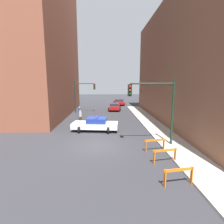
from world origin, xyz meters
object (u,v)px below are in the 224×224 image
traffic_light_far (82,92)px  pedestrian_crossing (80,117)px  police_car (96,124)px  parked_car_near (114,107)px  parked_car_mid (119,102)px  barrier_mid (165,154)px  traffic_light_near (158,102)px  pedestrian_corner (80,112)px  barrier_back (155,143)px  barrier_front (179,174)px

traffic_light_far → pedestrian_crossing: bearing=-83.8°
police_car → parked_car_near: (2.61, 13.51, -0.05)m
parked_car_mid → pedestrian_crossing: pedestrian_crossing is taller
parked_car_near → barrier_mid: 21.12m
traffic_light_near → barrier_mid: bearing=-96.9°
parked_car_mid → parked_car_near: bearing=-106.3°
traffic_light_near → pedestrian_corner: traffic_light_near is taller
barrier_back → barrier_front: bearing=-90.6°
barrier_front → barrier_back: (0.05, 4.38, 0.00)m
traffic_light_near → parked_car_mid: size_ratio=1.17×
police_car → barrier_back: 7.27m
pedestrian_corner → barrier_back: pedestrian_corner is taller
pedestrian_corner → barrier_front: pedestrian_corner is taller
traffic_light_far → parked_car_near: traffic_light_far is taller
barrier_front → pedestrian_crossing: bearing=116.6°
pedestrian_crossing → parked_car_near: bearing=74.9°
police_car → parked_car_near: bearing=-4.9°
police_car → parked_car_mid: size_ratio=1.09×
police_car → pedestrian_crossing: size_ratio=2.93×
police_car → parked_car_mid: 21.40m
pedestrian_corner → traffic_light_near: bearing=90.1°
traffic_light_near → police_car: (-5.15, 4.42, -2.81)m
traffic_light_far → parked_car_mid: bearing=55.6°
parked_car_mid → pedestrian_crossing: 18.59m
barrier_mid → barrier_back: bearing=92.7°
parked_car_near → barrier_front: bearing=-81.0°
traffic_light_far → barrier_mid: traffic_light_far is taller
barrier_mid → parked_car_near: bearing=95.9°
police_car → barrier_front: police_car is taller
traffic_light_far → parked_car_near: size_ratio=1.18×
traffic_light_far → barrier_back: size_ratio=3.29×
parked_car_near → pedestrian_corner: 8.77m
traffic_light_near → barrier_front: (-0.51, -5.52, -2.91)m
parked_car_mid → barrier_front: size_ratio=2.81×
traffic_light_far → barrier_front: size_ratio=3.28×
traffic_light_near → pedestrian_corner: 13.64m
traffic_light_far → parked_car_mid: traffic_light_far is taller
pedestrian_crossing → police_car: bearing=-49.4°
pedestrian_crossing → barrier_mid: (6.84, -10.95, -0.24)m
barrier_mid → traffic_light_far: bearing=112.5°
barrier_front → barrier_mid: bearing=86.7°
parked_car_mid → pedestrian_corner: pedestrian_corner is taller
police_car → parked_car_mid: (4.00, 21.03, -0.05)m
traffic_light_near → pedestrian_crossing: (-7.21, 7.87, -2.67)m
parked_car_mid → pedestrian_corner: 15.99m
parked_car_near → traffic_light_near: bearing=-77.9°
police_car → barrier_mid: (4.78, -7.50, -0.11)m
pedestrian_crossing → barrier_front: bearing=-53.6°
barrier_back → barrier_mid: bearing=-87.3°
barrier_front → barrier_back: size_ratio=1.00×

